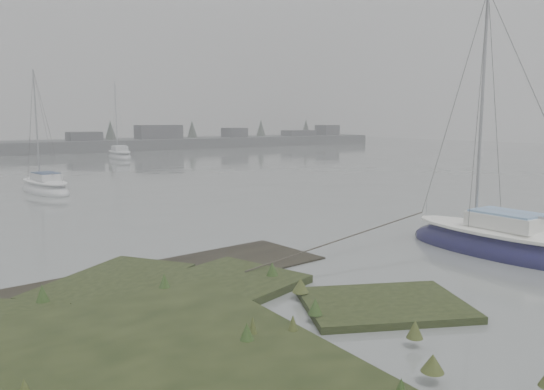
% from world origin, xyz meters
% --- Properties ---
extents(ground, '(160.00, 160.00, 0.00)m').
position_xyz_m(ground, '(0.00, 30.00, 0.00)').
color(ground, slate).
rests_on(ground, ground).
extents(far_shoreline, '(60.00, 8.00, 4.15)m').
position_xyz_m(far_shoreline, '(26.84, 61.90, 0.85)').
color(far_shoreline, '#4C4F51').
rests_on(far_shoreline, ground).
extents(sailboat_main, '(2.26, 6.24, 8.70)m').
position_xyz_m(sailboat_main, '(6.98, 0.99, 0.27)').
color(sailboat_main, '#13113E').
rests_on(sailboat_main, ground).
extents(sailboat_white, '(2.67, 5.52, 7.47)m').
position_xyz_m(sailboat_white, '(-1.93, 23.59, 0.23)').
color(sailboat_white, silver).
rests_on(sailboat_white, ground).
extents(sailboat_far_b, '(2.58, 6.31, 8.69)m').
position_xyz_m(sailboat_far_b, '(9.94, 46.98, 0.27)').
color(sailboat_far_b, '#B3BABD').
rests_on(sailboat_far_b, ground).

